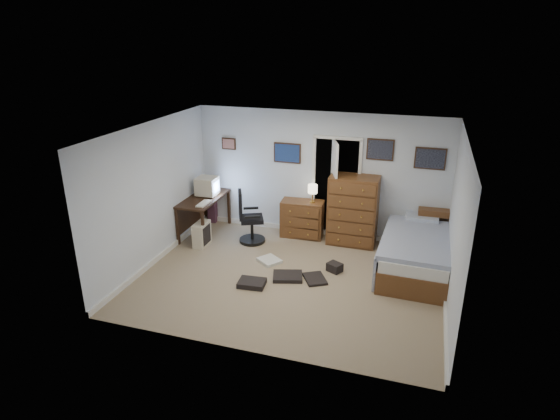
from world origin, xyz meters
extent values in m
cube|color=tan|center=(0.00, 0.00, -0.01)|extent=(5.00, 4.00, 0.02)
cube|color=#311A10|center=(-2.20, 1.30, 0.76)|extent=(0.64, 1.36, 0.04)
cube|color=#311A10|center=(-2.46, 0.66, 0.37)|extent=(0.05, 0.05, 0.74)
cube|color=#311A10|center=(-1.92, 0.66, 0.37)|extent=(0.05, 0.05, 0.74)
cube|color=#311A10|center=(-2.48, 1.93, 0.37)|extent=(0.05, 0.05, 0.74)
cube|color=#311A10|center=(-1.94, 1.94, 0.37)|extent=(0.05, 0.05, 0.74)
cube|color=#311A10|center=(-2.49, 1.29, 0.42)|extent=(0.05, 1.25, 0.52)
cube|color=beige|center=(-2.18, 1.45, 0.98)|extent=(0.40, 0.38, 0.35)
cube|color=#8CB2F2|center=(-1.98, 1.45, 0.98)|extent=(0.01, 0.29, 0.23)
cube|color=beige|center=(-2.18, 1.45, 0.79)|extent=(0.26, 0.26, 0.02)
cube|color=beige|center=(-2.02, 0.95, 0.79)|extent=(0.16, 0.42, 0.03)
cube|color=beige|center=(-2.00, 0.75, 0.23)|extent=(0.21, 0.44, 0.47)
cube|color=black|center=(-1.89, 0.75, 0.23)|extent=(0.01, 0.31, 0.37)
cylinder|color=black|center=(-1.13, 1.21, 0.03)|extent=(0.68, 0.68, 0.06)
cylinder|color=black|center=(-1.13, 1.21, 0.25)|extent=(0.08, 0.08, 0.39)
cube|color=black|center=(-1.13, 1.21, 0.48)|extent=(0.57, 0.57, 0.08)
cube|color=black|center=(-1.33, 1.12, 0.78)|extent=(0.22, 0.38, 0.54)
cube|color=black|center=(-1.04, 0.99, 0.62)|extent=(0.29, 0.17, 0.04)
cube|color=black|center=(-1.23, 1.42, 0.62)|extent=(0.29, 0.17, 0.04)
cube|color=maroon|center=(-2.32, 1.92, 0.43)|extent=(0.18, 0.18, 0.86)
cube|color=brown|center=(-0.27, 1.77, 0.37)|extent=(0.87, 0.48, 0.75)
cylinder|color=gold|center=(-0.07, 1.77, 0.76)|extent=(0.12, 0.12, 0.02)
cylinder|color=gold|center=(-0.07, 1.77, 0.87)|extent=(0.02, 0.02, 0.22)
cylinder|color=beige|center=(-0.07, 1.77, 1.03)|extent=(0.20, 0.20, 0.17)
cube|color=black|center=(0.35, 2.30, 1.00)|extent=(0.90, 0.60, 2.00)
cube|color=white|center=(-0.10, 1.97, 1.00)|extent=(0.06, 0.05, 2.00)
cube|color=white|center=(0.80, 1.97, 1.00)|extent=(0.06, 0.05, 2.00)
cube|color=white|center=(0.35, 1.97, 2.02)|extent=(0.96, 0.05, 0.06)
cube|color=white|center=(0.31, 1.86, 1.00)|extent=(0.31, 0.77, 2.00)
sphere|color=gold|center=(0.62, 1.71, 1.00)|extent=(0.06, 0.06, 0.06)
cube|color=brown|center=(0.75, 1.75, 0.68)|extent=(0.93, 0.54, 1.36)
cube|color=brown|center=(2.41, 1.88, 0.41)|extent=(0.93, 0.27, 0.83)
cube|color=black|center=(2.41, 1.81, 0.57)|extent=(0.85, 0.13, 0.28)
cube|color=maroon|center=(2.41, 1.81, 0.53)|extent=(0.74, 0.14, 0.20)
cube|color=brown|center=(2.00, 0.98, 0.19)|extent=(1.16, 2.21, 0.38)
cube|color=white|center=(2.00, 0.98, 0.48)|extent=(1.12, 2.17, 0.20)
cube|color=#4D5A8F|center=(2.00, 0.87, 0.60)|extent=(1.22, 1.89, 0.11)
cube|color=#4D5A8F|center=(1.42, 0.89, 0.31)|extent=(0.11, 1.85, 0.59)
cube|color=#7489B9|center=(2.03, 1.80, 0.64)|extent=(0.61, 0.43, 0.14)
cube|color=#331E11|center=(-1.90, 1.98, 1.75)|extent=(0.30, 0.03, 0.24)
cube|color=#865549|center=(-1.90, 1.96, 1.75)|extent=(0.25, 0.01, 0.19)
cube|color=#331E11|center=(-0.65, 1.98, 1.65)|extent=(0.55, 0.03, 0.40)
cube|color=#0A144C|center=(-0.65, 1.96, 1.65)|extent=(0.50, 0.01, 0.35)
cube|color=#331E11|center=(1.15, 1.98, 1.85)|extent=(0.50, 0.03, 0.40)
cube|color=black|center=(1.15, 1.96, 1.85)|extent=(0.45, 0.01, 0.35)
cube|color=#331E11|center=(2.05, 1.98, 1.75)|extent=(0.55, 0.03, 0.40)
cube|color=black|center=(2.05, 1.96, 1.75)|extent=(0.50, 0.01, 0.35)
cube|color=black|center=(-0.04, 0.00, 0.03)|extent=(0.58, 0.50, 0.07)
cube|color=silver|center=(-0.53, 0.48, 0.03)|extent=(0.50, 0.49, 0.05)
cube|color=black|center=(-0.53, -0.41, 0.04)|extent=(0.46, 0.36, 0.09)
cube|color=black|center=(0.41, 0.08, 0.02)|extent=(0.50, 0.54, 0.04)
cube|color=black|center=(0.67, 0.48, 0.08)|extent=(0.30, 0.28, 0.15)
camera|label=1|loc=(1.93, -6.67, 3.91)|focal=30.00mm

